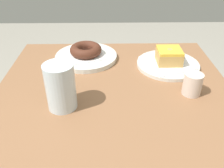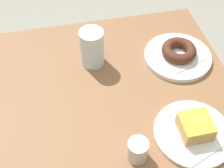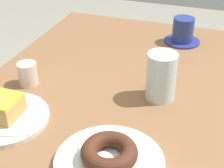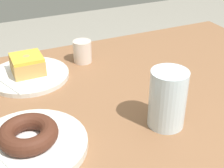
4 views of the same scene
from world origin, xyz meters
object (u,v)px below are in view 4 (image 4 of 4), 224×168
(water_glass, at_px, (168,99))
(plate_chocolate_ring, at_px, (30,145))
(plate_glazed_square, at_px, (29,75))
(donut_glazed_square, at_px, (27,64))
(sugar_jar, at_px, (82,51))
(donut_chocolate_ring, at_px, (28,134))

(water_glass, bearing_deg, plate_chocolate_ring, 171.41)
(plate_glazed_square, xyz_separation_m, water_glass, (0.22, -0.33, 0.06))
(donut_glazed_square, relative_size, plate_chocolate_ring, 0.36)
(sugar_jar, bearing_deg, donut_glazed_square, -169.13)
(donut_chocolate_ring, bearing_deg, sugar_jar, 54.61)
(donut_glazed_square, height_order, plate_chocolate_ring, donut_glazed_square)
(donut_glazed_square, xyz_separation_m, plate_chocolate_ring, (-0.06, -0.28, -0.03))
(donut_glazed_square, relative_size, sugar_jar, 1.25)
(plate_chocolate_ring, height_order, water_glass, water_glass)
(donut_chocolate_ring, bearing_deg, water_glass, -8.59)
(donut_glazed_square, height_order, donut_chocolate_ring, donut_glazed_square)
(plate_chocolate_ring, xyz_separation_m, donut_chocolate_ring, (0.00, -0.00, 0.03))
(plate_chocolate_ring, relative_size, sugar_jar, 3.46)
(plate_chocolate_ring, distance_m, sugar_jar, 0.39)
(plate_glazed_square, height_order, water_glass, water_glass)
(plate_chocolate_ring, xyz_separation_m, sugar_jar, (0.22, 0.32, 0.02))
(plate_glazed_square, xyz_separation_m, donut_chocolate_ring, (-0.06, -0.28, 0.03))
(plate_chocolate_ring, distance_m, water_glass, 0.29)
(donut_glazed_square, relative_size, donut_chocolate_ring, 0.71)
(plate_chocolate_ring, bearing_deg, donut_glazed_square, 78.06)
(donut_glazed_square, distance_m, plate_chocolate_ring, 0.29)
(plate_glazed_square, relative_size, plate_chocolate_ring, 0.96)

